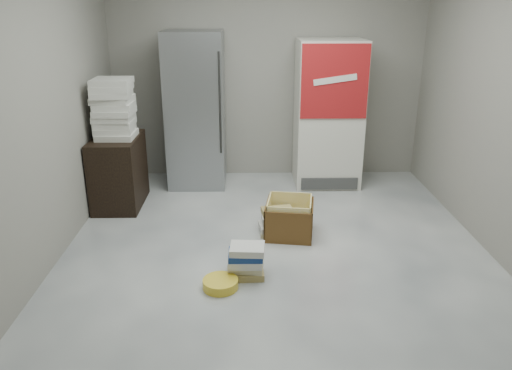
{
  "coord_description": "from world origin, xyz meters",
  "views": [
    {
      "loc": [
        -0.27,
        -4.0,
        2.22
      ],
      "look_at": [
        -0.18,
        0.7,
        0.49
      ],
      "focal_mm": 35.0,
      "sensor_mm": 36.0,
      "label": 1
    }
  ],
  "objects_px": {
    "phonebook_stack_main": "(246,261)",
    "cardboard_box": "(289,220)",
    "steel_fridge": "(196,110)",
    "coke_cooler": "(328,114)",
    "wood_shelf": "(119,172)"
  },
  "relations": [
    {
      "from": "steel_fridge",
      "to": "wood_shelf",
      "type": "bearing_deg",
      "value": -138.69
    },
    {
      "from": "wood_shelf",
      "to": "cardboard_box",
      "type": "bearing_deg",
      "value": -23.95
    },
    {
      "from": "steel_fridge",
      "to": "phonebook_stack_main",
      "type": "bearing_deg",
      "value": -75.43
    },
    {
      "from": "steel_fridge",
      "to": "cardboard_box",
      "type": "relative_size",
      "value": 3.57
    },
    {
      "from": "phonebook_stack_main",
      "to": "cardboard_box",
      "type": "bearing_deg",
      "value": 62.3
    },
    {
      "from": "coke_cooler",
      "to": "phonebook_stack_main",
      "type": "relative_size",
      "value": 5.69
    },
    {
      "from": "steel_fridge",
      "to": "phonebook_stack_main",
      "type": "xyz_separation_m",
      "value": [
        0.62,
        -2.38,
        -0.8
      ]
    },
    {
      "from": "coke_cooler",
      "to": "wood_shelf",
      "type": "xyz_separation_m",
      "value": [
        -2.48,
        -0.72,
        -0.5
      ]
    },
    {
      "from": "coke_cooler",
      "to": "phonebook_stack_main",
      "type": "bearing_deg",
      "value": -113.51
    },
    {
      "from": "coke_cooler",
      "to": "cardboard_box",
      "type": "bearing_deg",
      "value": -110.93
    },
    {
      "from": "wood_shelf",
      "to": "phonebook_stack_main",
      "type": "relative_size",
      "value": 2.53
    },
    {
      "from": "wood_shelf",
      "to": "steel_fridge",
      "type": "bearing_deg",
      "value": 41.31
    },
    {
      "from": "wood_shelf",
      "to": "coke_cooler",
      "type": "bearing_deg",
      "value": 16.28
    },
    {
      "from": "wood_shelf",
      "to": "cardboard_box",
      "type": "relative_size",
      "value": 1.5
    },
    {
      "from": "steel_fridge",
      "to": "cardboard_box",
      "type": "bearing_deg",
      "value": -56.09
    }
  ]
}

